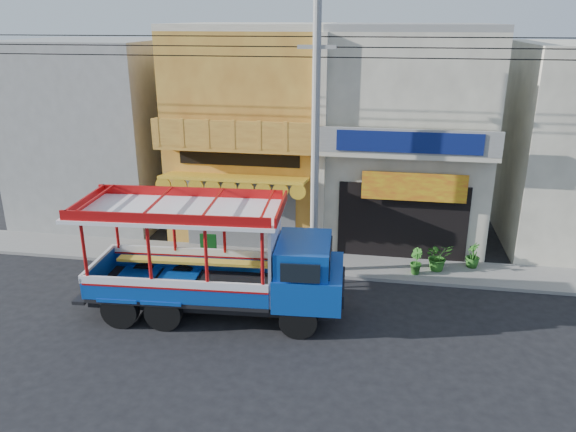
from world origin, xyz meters
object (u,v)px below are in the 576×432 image
(songthaew_truck, at_px, (232,262))
(potted_plant_b, at_px, (416,261))
(green_sign, at_px, (209,248))
(potted_plant_c, at_px, (473,255))
(potted_plant_a, at_px, (438,256))
(utility_pole, at_px, (320,131))

(songthaew_truck, relative_size, potted_plant_b, 8.77)
(green_sign, distance_m, potted_plant_c, 9.44)
(green_sign, distance_m, potted_plant_a, 8.18)
(songthaew_truck, xyz_separation_m, potted_plant_a, (6.26, 4.06, -1.11))
(potted_plant_a, bearing_deg, utility_pole, 172.80)
(songthaew_truck, bearing_deg, potted_plant_c, 31.12)
(potted_plant_a, bearing_deg, potted_plant_c, 2.67)
(utility_pole, relative_size, songthaew_truck, 3.58)
(potted_plant_b, bearing_deg, potted_plant_a, -78.52)
(potted_plant_b, bearing_deg, potted_plant_c, -82.98)
(potted_plant_a, bearing_deg, potted_plant_b, -169.84)
(songthaew_truck, height_order, potted_plant_b, songthaew_truck)
(potted_plant_a, bearing_deg, songthaew_truck, -164.71)
(songthaew_truck, bearing_deg, green_sign, 117.42)
(utility_pole, xyz_separation_m, potted_plant_c, (5.35, 1.22, -4.47))
(songthaew_truck, bearing_deg, utility_pole, 57.07)
(songthaew_truck, xyz_separation_m, potted_plant_b, (5.47, 3.65, -1.16))
(potted_plant_a, xyz_separation_m, potted_plant_c, (1.23, 0.46, -0.06))
(utility_pole, bearing_deg, green_sign, 174.34)
(green_sign, height_order, potted_plant_c, green_sign)
(utility_pole, relative_size, potted_plant_c, 31.41)
(utility_pole, relative_size, green_sign, 29.98)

